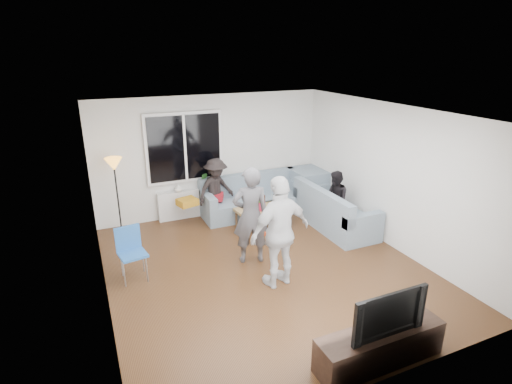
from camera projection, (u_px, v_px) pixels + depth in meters
name	position (u px, v px, depth m)	size (l,w,h in m)	color
floor	(265.00, 269.00, 6.83)	(5.00, 5.50, 0.04)	#56351C
ceiling	(266.00, 111.00, 5.94)	(5.00, 5.50, 0.04)	white
wall_back	(211.00, 155.00, 8.77)	(5.00, 0.04, 2.60)	silver
wall_front	(384.00, 284.00, 4.00)	(5.00, 0.04, 2.60)	silver
wall_left	(96.00, 222.00, 5.43)	(0.04, 5.50, 2.60)	silver
wall_right	(391.00, 176.00, 7.35)	(0.04, 5.50, 2.60)	silver
window_frame	(184.00, 148.00, 8.39)	(1.62, 0.06, 1.47)	white
window_glass	(185.00, 148.00, 8.36)	(1.50, 0.02, 1.35)	black
window_mullion	(185.00, 148.00, 8.35)	(0.05, 0.03, 1.35)	white
radiator	(188.00, 204.00, 8.77)	(1.30, 0.12, 0.62)	silver
potted_plant	(203.00, 181.00, 8.72)	(0.20, 0.16, 0.36)	#275C25
vase	(178.00, 188.00, 8.54)	(0.16, 0.16, 0.17)	silver
sofa_back_section	(254.00, 195.00, 8.94)	(2.30, 0.85, 0.85)	slate
sofa_right_section	(335.00, 208.00, 8.26)	(0.85, 2.00, 0.85)	slate
sofa_corner	(310.00, 187.00, 9.48)	(0.85, 0.85, 0.85)	slate
cushion_yellow	(187.00, 202.00, 8.32)	(0.38, 0.32, 0.14)	#B97F1B
cushion_red	(215.00, 197.00, 8.62)	(0.36, 0.30, 0.13)	maroon
coffee_table	(263.00, 217.00, 8.38)	(1.10, 0.60, 0.40)	tan
pitcher	(261.00, 206.00, 8.17)	(0.17, 0.17, 0.17)	maroon
side_chair	(133.00, 255.00, 6.36)	(0.40, 0.40, 0.86)	#2760AD
floor_lamp	(118.00, 198.00, 7.78)	(0.32, 0.32, 1.56)	#FFA130
player_left	(251.00, 216.00, 6.79)	(0.62, 0.40, 1.69)	#525257
player_right	(280.00, 232.00, 6.09)	(1.04, 0.43, 1.77)	silver
spectator_right	(335.00, 200.00, 8.22)	(0.57, 0.45, 1.18)	black
spectator_back	(216.00, 190.00, 8.55)	(0.87, 0.50, 1.35)	black
tv_console	(380.00, 346.00, 4.71)	(1.60, 0.40, 0.44)	#35231A
television	(384.00, 310.00, 4.54)	(0.97, 0.13, 0.56)	black
bottle_c	(264.00, 200.00, 8.46)	(0.07, 0.07, 0.20)	#33170B
bottle_e	(275.00, 199.00, 8.53)	(0.07, 0.07, 0.20)	black
bottle_d	(276.00, 203.00, 8.26)	(0.07, 0.07, 0.21)	#FF4D16
bottle_a	(246.00, 203.00, 8.24)	(0.07, 0.07, 0.22)	#EF510E
bottle_b	(260.00, 204.00, 8.16)	(0.08, 0.08, 0.25)	#378217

